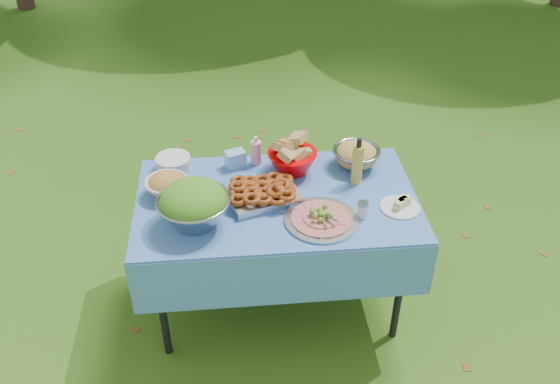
# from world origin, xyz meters

# --- Properties ---
(ground) EXTENTS (80.00, 80.00, 0.00)m
(ground) POSITION_xyz_m (0.00, 0.00, 0.00)
(ground) COLOR #163B0A
(ground) RESTS_ON ground
(picnic_table) EXTENTS (1.46, 0.86, 0.76)m
(picnic_table) POSITION_xyz_m (0.00, 0.00, 0.38)
(picnic_table) COLOR #81C1F8
(picnic_table) RESTS_ON ground
(salad_bowl) EXTENTS (0.43, 0.43, 0.23)m
(salad_bowl) POSITION_xyz_m (-0.42, -0.17, 0.88)
(salad_bowl) COLOR #94989C
(salad_bowl) RESTS_ON picnic_table
(pasta_bowl_white) EXTENTS (0.27, 0.27, 0.12)m
(pasta_bowl_white) POSITION_xyz_m (-0.57, 0.09, 0.82)
(pasta_bowl_white) COLOR silver
(pasta_bowl_white) RESTS_ON picnic_table
(plate_stack) EXTENTS (0.21, 0.21, 0.08)m
(plate_stack) POSITION_xyz_m (-0.55, 0.32, 0.80)
(plate_stack) COLOR silver
(plate_stack) RESTS_ON picnic_table
(wipes_box) EXTENTS (0.13, 0.11, 0.10)m
(wipes_box) POSITION_xyz_m (-0.20, 0.32, 0.81)
(wipes_box) COLOR #85B8E2
(wipes_box) RESTS_ON picnic_table
(sanitizer_bottle) EXTENTS (0.07, 0.07, 0.17)m
(sanitizer_bottle) POSITION_xyz_m (-0.09, 0.34, 0.85)
(sanitizer_bottle) COLOR pink
(sanitizer_bottle) RESTS_ON picnic_table
(bread_bowl) EXTENTS (0.34, 0.34, 0.18)m
(bread_bowl) POSITION_xyz_m (0.11, 0.25, 0.85)
(bread_bowl) COLOR #DC0003
(bread_bowl) RESTS_ON picnic_table
(pasta_bowl_steel) EXTENTS (0.28, 0.28, 0.14)m
(pasta_bowl_steel) POSITION_xyz_m (0.47, 0.27, 0.83)
(pasta_bowl_steel) COLOR #94989C
(pasta_bowl_steel) RESTS_ON picnic_table
(fried_tray) EXTENTS (0.42, 0.35, 0.09)m
(fried_tray) POSITION_xyz_m (-0.07, 0.00, 0.80)
(fried_tray) COLOR #B9B8BD
(fried_tray) RESTS_ON picnic_table
(charcuterie_platter) EXTENTS (0.39, 0.39, 0.08)m
(charcuterie_platter) POSITION_xyz_m (0.20, -0.21, 0.80)
(charcuterie_platter) COLOR #A6A9AD
(charcuterie_platter) RESTS_ON picnic_table
(oil_bottle) EXTENTS (0.07, 0.07, 0.27)m
(oil_bottle) POSITION_xyz_m (0.44, 0.11, 0.90)
(oil_bottle) COLOR gold
(oil_bottle) RESTS_ON picnic_table
(cheese_plate) EXTENTS (0.26, 0.26, 0.06)m
(cheese_plate) POSITION_xyz_m (0.62, -0.14, 0.79)
(cheese_plate) COLOR silver
(cheese_plate) RESTS_ON picnic_table
(shaker) EXTENTS (0.07, 0.07, 0.09)m
(shaker) POSITION_xyz_m (0.41, -0.19, 0.80)
(shaker) COLOR silver
(shaker) RESTS_ON picnic_table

